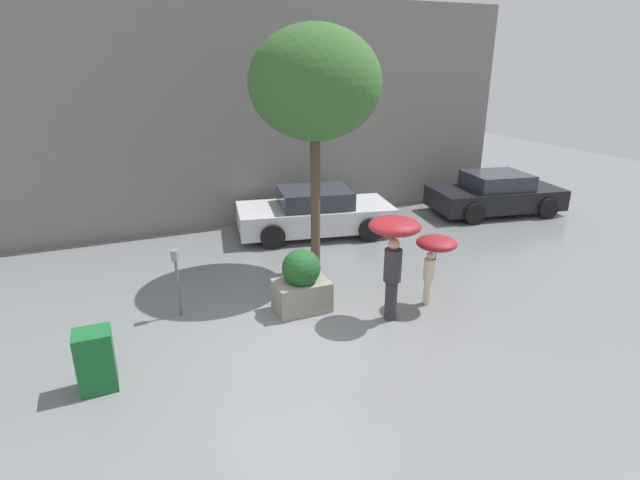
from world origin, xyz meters
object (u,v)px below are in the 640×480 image
person_child (435,250)px  newspaper_box (96,360)px  parking_meter (176,269)px  person_adult (394,241)px  parked_car_near (315,213)px  street_tree (315,84)px  parked_car_far (495,194)px  planter_box (302,282)px

person_child → newspaper_box: bearing=-149.6°
parking_meter → person_adult: bearing=-23.3°
person_child → parked_car_near: (-0.48, 4.71, -0.54)m
person_child → newspaper_box: size_ratio=1.51×
person_child → street_tree: size_ratio=0.27×
parked_car_near → parking_meter: size_ratio=3.39×
person_child → parked_car_far: size_ratio=0.33×
parked_car_far → parking_meter: 10.26m
parked_car_far → person_adult: bearing=135.1°
street_tree → parked_car_near: bearing=68.1°
person_adult → newspaper_box: (-4.90, -0.24, -1.01)m
planter_box → person_child: (2.37, -0.74, 0.55)m
newspaper_box → parked_car_near: bearing=43.2°
parked_car_far → street_tree: street_tree is taller
person_child → street_tree: bearing=146.1°
newspaper_box → parked_car_far: bearing=23.0°
parking_meter → parked_car_near: bearing=39.5°
planter_box → newspaper_box: size_ratio=1.33×
parked_car_far → street_tree: size_ratio=0.80×
planter_box → parked_car_far: (7.69, 3.66, 0.02)m
parking_meter → newspaper_box: 2.28m
parked_car_near → parking_meter: bearing=139.8°
newspaper_box → planter_box: bearing=17.3°
planter_box → parking_meter: (-2.12, 0.66, 0.36)m
person_child → planter_box: bearing=-170.4°
parked_car_near → parked_car_far: bearing=-82.9°
planter_box → person_adult: (1.40, -0.86, 0.91)m
parked_car_near → parked_car_far: 5.80m
parked_car_near → newspaper_box: parked_car_near is taller
parked_car_near → street_tree: size_ratio=0.84×
person_child → newspaper_box: 5.92m
planter_box → street_tree: size_ratio=0.23×
person_adult → parking_meter: 3.88m
person_child → parked_car_far: (5.32, 4.40, -0.54)m
street_tree → newspaper_box: (-4.50, -2.83, -3.51)m
parking_meter → person_child: bearing=-17.3°
planter_box → street_tree: street_tree is taller
parking_meter → planter_box: bearing=-17.3°
parked_car_near → newspaper_box: 7.40m
planter_box → parked_car_near: (1.89, 3.98, 0.02)m
street_tree → parking_meter: bearing=-161.0°
person_child → parked_car_near: size_ratio=0.31×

